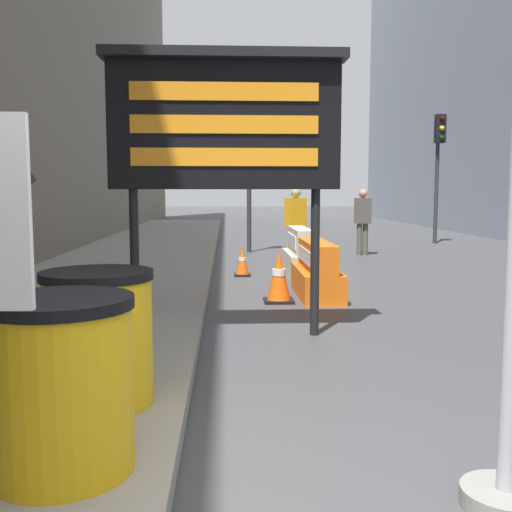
{
  "coord_description": "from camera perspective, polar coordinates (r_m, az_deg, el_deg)",
  "views": [
    {
      "loc": [
        0.28,
        -2.67,
        1.61
      ],
      "look_at": [
        0.77,
        7.1,
        0.54
      ],
      "focal_mm": 42.0,
      "sensor_mm": 36.0,
      "label": 1
    }
  ],
  "objects": [
    {
      "name": "barrel_drum_foreground",
      "position": [
        3.3,
        -18.04,
        -11.55
      ],
      "size": [
        0.76,
        0.76,
        0.92
      ],
      "color": "yellow",
      "rests_on": "sidewalk_left"
    },
    {
      "name": "traffic_cone_near",
      "position": [
        11.35,
        -1.31,
        -0.57
      ],
      "size": [
        0.31,
        0.31,
        0.55
      ],
      "color": "black",
      "rests_on": "ground_plane"
    },
    {
      "name": "pedestrian_passerby",
      "position": [
        13.61,
        3.79,
        3.59
      ],
      "size": [
        0.51,
        0.44,
        1.67
      ],
      "rotation": [
        0.0,
        0.0,
        3.65
      ],
      "color": "#333338",
      "rests_on": "ground_plane"
    },
    {
      "name": "pedestrian_worker",
      "position": [
        15.24,
        10.13,
        3.74
      ],
      "size": [
        0.48,
        0.35,
        1.65
      ],
      "rotation": [
        0.0,
        0.0,
        2.91
      ],
      "color": "#514C42",
      "rests_on": "ground_plane"
    },
    {
      "name": "barrel_drum_middle",
      "position": [
        4.24,
        -14.78,
        -7.49
      ],
      "size": [
        0.76,
        0.76,
        0.92
      ],
      "color": "yellow",
      "rests_on": "sidewalk_left"
    },
    {
      "name": "traffic_light_near_curb",
      "position": [
        15.68,
        -0.65,
        10.28
      ],
      "size": [
        0.28,
        0.44,
        3.74
      ],
      "color": "#2D2D30",
      "rests_on": "ground_plane"
    },
    {
      "name": "traffic_cone_mid",
      "position": [
        8.67,
        2.19,
        -1.96
      ],
      "size": [
        0.43,
        0.43,
        0.77
      ],
      "color": "black",
      "rests_on": "ground_plane"
    },
    {
      "name": "message_board",
      "position": [
        6.58,
        -2.99,
        12.44
      ],
      "size": [
        2.6,
        0.36,
        3.09
      ],
      "color": "black",
      "rests_on": "ground_plane"
    },
    {
      "name": "jersey_barrier_orange_far",
      "position": [
        9.22,
        5.81,
        -1.54
      ],
      "size": [
        0.6,
        1.78,
        0.84
      ],
      "color": "orange",
      "rests_on": "ground_plane"
    },
    {
      "name": "jersey_barrier_cream",
      "position": [
        11.29,
        4.21,
        0.07
      ],
      "size": [
        0.51,
        1.72,
        0.92
      ],
      "color": "beige",
      "rests_on": "ground_plane"
    },
    {
      "name": "traffic_light_far_side",
      "position": [
        19.14,
        17.02,
        9.58
      ],
      "size": [
        0.28,
        0.44,
        3.89
      ],
      "color": "#2D2D30",
      "rests_on": "ground_plane"
    }
  ]
}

